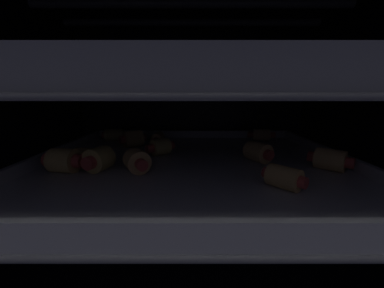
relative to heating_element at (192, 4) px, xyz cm
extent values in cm
cube|color=black|center=(0.00, 0.00, -36.76)|extent=(58.57, 51.64, 1.20)
cube|color=black|center=(0.00, 25.22, -16.75)|extent=(58.57, 1.20, 38.82)
cube|color=black|center=(-28.68, 0.00, -16.75)|extent=(1.20, 49.24, 38.82)
cube|color=black|center=(28.68, 0.00, -16.75)|extent=(1.20, 49.24, 38.82)
cylinder|color=#333338|center=(0.00, 0.00, 0.00)|extent=(44.94, 1.24, 1.24)
cylinder|color=#333338|center=(0.00, 9.03, 0.00)|extent=(44.94, 1.24, 1.24)
cylinder|color=slate|center=(-26.42, 0.00, -24.04)|extent=(0.68, 48.25, 0.68)
cylinder|color=slate|center=(26.42, 0.00, -24.04)|extent=(0.68, 48.25, 0.68)
cylinder|color=slate|center=(0.00, -21.11, -24.04)|extent=(52.84, 0.68, 0.68)
cylinder|color=slate|center=(0.00, -15.08, -24.04)|extent=(52.84, 0.68, 0.68)
cylinder|color=slate|center=(0.00, -9.05, -24.04)|extent=(52.84, 0.68, 0.68)
cylinder|color=slate|center=(0.00, -3.02, -24.04)|extent=(52.84, 0.68, 0.68)
cylinder|color=slate|center=(0.00, 3.02, -24.04)|extent=(52.84, 0.68, 0.68)
cylinder|color=slate|center=(0.00, 9.05, -24.04)|extent=(52.84, 0.68, 0.68)
cylinder|color=slate|center=(0.00, 15.08, -24.04)|extent=(52.84, 0.68, 0.68)
cylinder|color=slate|center=(0.00, 21.11, -24.04)|extent=(52.84, 0.68, 0.68)
cube|color=silver|center=(0.00, 0.00, -23.26)|extent=(46.52, 42.19, 0.88)
cube|color=silver|center=(0.00, -20.70, -21.99)|extent=(46.52, 0.80, 1.65)
cube|color=silver|center=(0.00, 20.70, -21.99)|extent=(46.52, 0.80, 1.65)
cube|color=silver|center=(-22.86, 0.00, -21.99)|extent=(0.80, 42.19, 1.65)
cube|color=silver|center=(22.86, 0.00, -21.99)|extent=(0.80, 42.19, 1.65)
cylinder|color=tan|center=(-16.13, -1.34, -21.58)|extent=(3.70, 3.07, 2.48)
cylinder|color=#B23D38|center=(-14.11, -1.74, -21.58)|extent=(1.06, 1.41, 1.28)
cylinder|color=#B23D38|center=(-18.15, -0.94, -21.58)|extent=(1.06, 1.41, 1.28)
cylinder|color=tan|center=(-7.35, 13.38, -21.60)|extent=(2.70, 3.55, 2.43)
cylinder|color=#B23D38|center=(-7.16, 15.62, -21.60)|extent=(1.21, 1.24, 1.12)
cylinder|color=#B23D38|center=(-7.53, 11.13, -21.60)|extent=(1.21, 1.24, 1.12)
cylinder|color=tan|center=(10.46, -10.83, -21.52)|extent=(4.29, 4.37, 2.59)
cylinder|color=#B23D38|center=(9.04, -9.23, -21.52)|extent=(1.49, 1.44, 1.33)
cylinder|color=#B23D38|center=(11.88, -12.44, -21.52)|extent=(1.49, 1.44, 1.33)
cylinder|color=tan|center=(-11.89, 10.39, -21.16)|extent=(4.80, 4.74, 3.32)
cylinder|color=#B23D38|center=(-10.07, 11.63, -21.16)|extent=(1.60, 1.80, 1.60)
cylinder|color=#B23D38|center=(-13.71, 9.15, -21.16)|extent=(1.60, 1.80, 1.60)
cylinder|color=tan|center=(-17.51, -5.21, -21.15)|extent=(3.87, 3.82, 3.34)
cylinder|color=#B23D38|center=(-15.31, -5.56, -21.15)|extent=(1.33, 2.03, 1.90)
cylinder|color=#B23D38|center=(-19.70, -4.87, -21.15)|extent=(1.33, 2.03, 1.90)
cylinder|color=tan|center=(-7.51, -5.24, -21.23)|extent=(4.22, 4.15, 3.18)
cylinder|color=#B23D38|center=(-6.54, -7.02, -21.23)|extent=(1.85, 1.68, 1.52)
cylinder|color=#B23D38|center=(-8.49, -3.45, -21.23)|extent=(1.85, 1.68, 1.52)
cylinder|color=tan|center=(19.43, -4.28, -21.31)|extent=(4.79, 4.74, 3.02)
cylinder|color=#B23D38|center=(17.67, -2.68, -21.31)|extent=(1.80, 1.83, 1.55)
cylinder|color=#B23D38|center=(21.19, -5.87, -21.31)|extent=(1.80, 1.83, 1.55)
cylinder|color=tan|center=(-12.94, -4.61, -21.14)|extent=(4.12, 3.94, 3.36)
cylinder|color=#B23D38|center=(-13.54, -6.54, -21.14)|extent=(2.01, 1.45, 1.81)
cylinder|color=#B23D38|center=(-12.34, -2.68, -21.14)|extent=(2.01, 1.45, 1.81)
cylinder|color=tan|center=(-5.55, 3.99, -21.39)|extent=(4.13, 4.10, 2.86)
cylinder|color=#B23D38|center=(-3.91, 5.26, -21.39)|extent=(1.82, 1.89, 1.52)
cylinder|color=#B23D38|center=(-7.18, 2.73, -21.39)|extent=(1.82, 1.89, 1.52)
cylinder|color=tan|center=(10.45, 0.12, -21.28)|extent=(4.46, 4.72, 3.07)
cylinder|color=#B23D38|center=(9.38, 2.11, -21.28)|extent=(1.82, 1.49, 1.62)
cylinder|color=#B23D38|center=(11.52, -1.88, -21.28)|extent=(1.82, 1.49, 1.62)
cylinder|color=tan|center=(15.81, 16.87, -21.49)|extent=(4.05, 3.19, 2.65)
cylinder|color=#B23D38|center=(18.22, 16.49, -21.49)|extent=(1.39, 1.51, 1.34)
cylinder|color=#B23D38|center=(13.41, 17.25, -21.49)|extent=(1.39, 1.51, 1.34)
cylinder|color=tan|center=(-17.57, 16.43, -21.47)|extent=(4.32, 3.23, 2.69)
cylinder|color=#B23D38|center=(-15.26, 16.77, -21.47)|extent=(0.89, 1.58, 1.49)
cylinder|color=#B23D38|center=(-19.87, 16.10, -21.47)|extent=(0.89, 1.58, 1.49)
cylinder|color=slate|center=(-26.42, 0.00, -12.35)|extent=(0.51, 48.25, 0.51)
cylinder|color=slate|center=(26.42, 0.00, -12.35)|extent=(0.51, 48.25, 0.51)
cylinder|color=slate|center=(0.00, -21.71, -12.35)|extent=(52.84, 0.51, 0.51)
cylinder|color=slate|center=(0.00, -16.89, -12.35)|extent=(52.84, 0.51, 0.51)
cylinder|color=slate|center=(0.00, -12.06, -12.35)|extent=(52.84, 0.51, 0.51)
cylinder|color=slate|center=(0.00, -7.24, -12.35)|extent=(52.84, 0.51, 0.51)
cylinder|color=slate|center=(0.00, -2.41, -12.35)|extent=(52.84, 0.51, 0.51)
cylinder|color=slate|center=(0.00, 2.41, -12.35)|extent=(52.84, 0.51, 0.51)
cylinder|color=slate|center=(0.00, 7.24, -12.35)|extent=(52.84, 0.51, 0.51)
cylinder|color=slate|center=(0.00, 12.06, -12.35)|extent=(52.84, 0.51, 0.51)
cylinder|color=slate|center=(0.00, 16.89, -12.35)|extent=(52.84, 0.51, 0.51)
cylinder|color=slate|center=(0.00, 21.71, -12.35)|extent=(52.84, 0.51, 0.51)
cube|color=gray|center=(0.00, 0.00, -11.51)|extent=(46.52, 42.19, 1.17)
cube|color=gray|center=(0.00, -20.70, -9.97)|extent=(46.52, 0.80, 1.91)
cube|color=gray|center=(0.00, 20.70, -9.97)|extent=(46.52, 0.80, 1.91)
cube|color=gray|center=(-22.86, 0.00, -9.97)|extent=(0.80, 42.19, 1.91)
cube|color=gray|center=(22.86, 0.00, -9.97)|extent=(0.80, 42.19, 1.91)
cylinder|color=tan|center=(0.41, 1.67, -9.49)|extent=(4.06, 4.48, 2.86)
cylinder|color=#B23D38|center=(1.30, 3.78, -9.49)|extent=(1.92, 1.52, 1.70)
cylinder|color=#B23D38|center=(-0.49, -0.44, -9.49)|extent=(1.92, 1.52, 1.70)
cylinder|color=tan|center=(16.63, -13.30, -9.23)|extent=(4.19, 3.80, 3.38)
cylinder|color=#B23D38|center=(14.24, -13.57, -9.23)|extent=(1.17, 1.91, 1.81)
cylinder|color=tan|center=(-8.78, -7.72, -9.45)|extent=(4.99, 4.98, 2.95)
cylinder|color=#B23D38|center=(-7.05, -6.01, -9.45)|extent=(1.78, 1.79, 1.75)
cylinder|color=#B23D38|center=(-10.51, -9.44, -9.45)|extent=(1.78, 1.79, 1.75)
cylinder|color=tan|center=(8.81, -11.28, -9.68)|extent=(3.53, 3.21, 2.49)
cylinder|color=#B23D38|center=(10.54, -10.78, -9.68)|extent=(0.97, 1.38, 1.25)
cylinder|color=#B23D38|center=(7.08, -11.78, -9.68)|extent=(0.97, 1.38, 1.25)
cylinder|color=tan|center=(-15.38, 15.09, -9.56)|extent=(3.99, 3.79, 2.73)
cylinder|color=#B23D38|center=(-13.60, 14.27, -9.56)|extent=(1.35, 1.69, 1.50)
cylinder|color=#B23D38|center=(-17.16, 15.92, -9.56)|extent=(1.35, 1.69, 1.50)
cylinder|color=tan|center=(-5.24, -16.89, -9.66)|extent=(4.29, 3.12, 2.52)
cylinder|color=#B23D38|center=(-7.73, -17.29, -9.66)|extent=(1.29, 1.38, 1.21)
cylinder|color=#B23D38|center=(-2.75, -16.48, -9.66)|extent=(1.29, 1.38, 1.21)
camera|label=1|loc=(0.10, -36.29, -12.11)|focal=22.15mm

